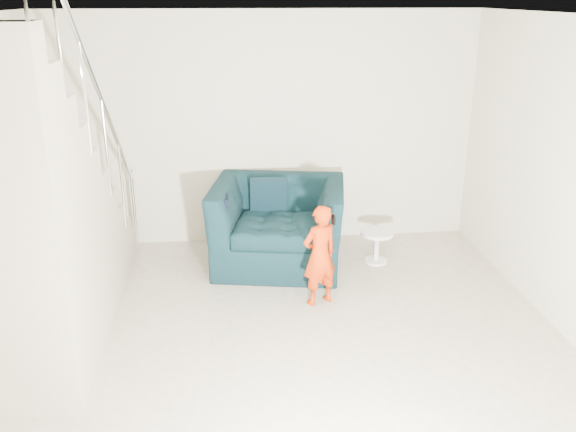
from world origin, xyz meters
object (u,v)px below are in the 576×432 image
(toddler, at_px, (320,255))
(side_table, at_px, (377,242))
(armchair, at_px, (278,224))
(staircase, at_px, (35,241))

(toddler, xyz_separation_m, side_table, (0.78, 0.89, -0.25))
(armchair, distance_m, staircase, 2.62)
(side_table, relative_size, staircase, 0.10)
(armchair, bearing_deg, staircase, -135.30)
(armchair, height_order, toddler, toddler)
(side_table, bearing_deg, toddler, -131.33)
(toddler, distance_m, side_table, 1.21)
(side_table, height_order, staircase, staircase)
(staircase, bearing_deg, toddler, 11.09)
(armchair, xyz_separation_m, side_table, (1.10, -0.09, -0.21))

